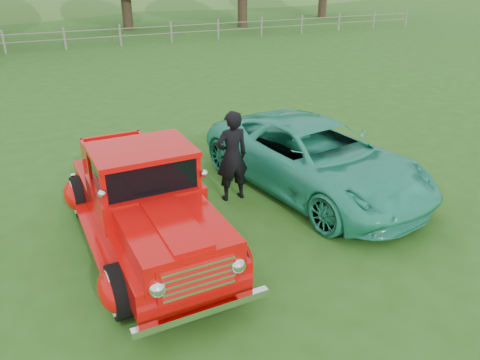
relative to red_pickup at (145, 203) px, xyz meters
name	(u,v)px	position (x,y,z in m)	size (l,w,h in m)	color
ground	(225,262)	(0.96, -1.01, -0.80)	(140.00, 140.00, 0.00)	#275115
distant_hills	(1,43)	(-3.12, 58.46, -5.34)	(116.00, 60.00, 18.00)	#3D6926
fence_line	(65,38)	(0.96, 20.99, -0.19)	(48.00, 0.12, 1.20)	slate
red_pickup	(145,203)	(0.00, 0.00, 0.00)	(2.33, 5.03, 1.78)	black
teal_sedan	(315,157)	(3.68, 0.64, -0.08)	(2.38, 5.17, 1.44)	#29A580
man	(232,156)	(1.98, 0.97, 0.12)	(0.67, 0.44, 1.83)	black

